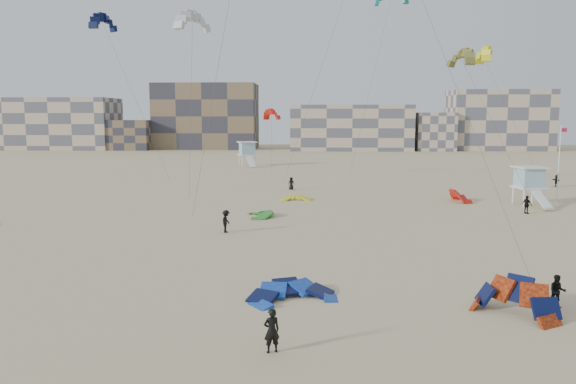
{
  "coord_description": "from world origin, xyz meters",
  "views": [
    {
      "loc": [
        0.45,
        -23.32,
        9.03
      ],
      "look_at": [
        -0.96,
        6.0,
        5.06
      ],
      "focal_mm": 35.0,
      "sensor_mm": 36.0,
      "label": 1
    }
  ],
  "objects_px": {
    "kite_ground_orange": "(513,315)",
    "lifeguard_tower_near": "(529,186)",
    "kite_ground_blue": "(293,300)",
    "kitesurfer_main": "(272,331)"
  },
  "relations": [
    {
      "from": "kite_ground_blue",
      "to": "kite_ground_orange",
      "type": "xyz_separation_m",
      "value": [
        10.11,
        -1.76,
        0.0
      ]
    },
    {
      "from": "kite_ground_blue",
      "to": "kitesurfer_main",
      "type": "relative_size",
      "value": 2.61
    },
    {
      "from": "kitesurfer_main",
      "to": "lifeguard_tower_near",
      "type": "distance_m",
      "value": 44.32
    },
    {
      "from": "kitesurfer_main",
      "to": "lifeguard_tower_near",
      "type": "bearing_deg",
      "value": -145.37
    },
    {
      "from": "kite_ground_blue",
      "to": "kite_ground_orange",
      "type": "distance_m",
      "value": 10.26
    },
    {
      "from": "kitesurfer_main",
      "to": "lifeguard_tower_near",
      "type": "height_order",
      "value": "lifeguard_tower_near"
    },
    {
      "from": "kite_ground_orange",
      "to": "kitesurfer_main",
      "type": "relative_size",
      "value": 2.37
    },
    {
      "from": "kite_ground_orange",
      "to": "lifeguard_tower_near",
      "type": "height_order",
      "value": "lifeguard_tower_near"
    },
    {
      "from": "kitesurfer_main",
      "to": "kite_ground_orange",
      "type": "bearing_deg",
      "value": 179.79
    },
    {
      "from": "kite_ground_orange",
      "to": "lifeguard_tower_near",
      "type": "xyz_separation_m",
      "value": [
        12.84,
        32.98,
        1.96
      ]
    }
  ]
}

